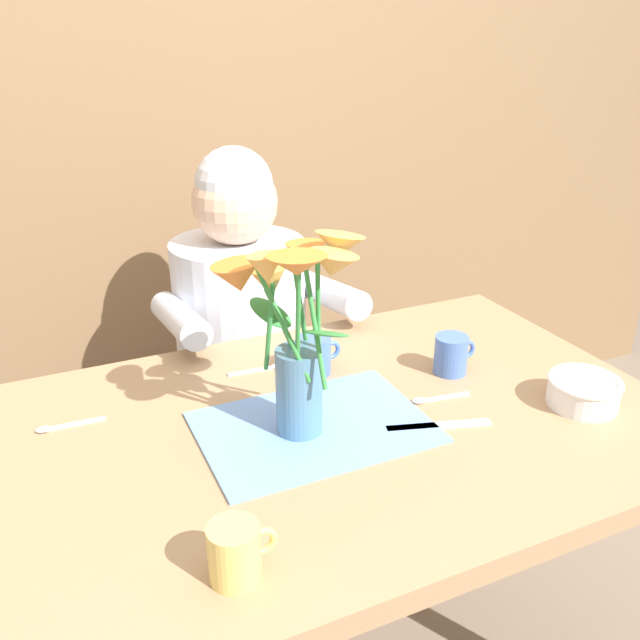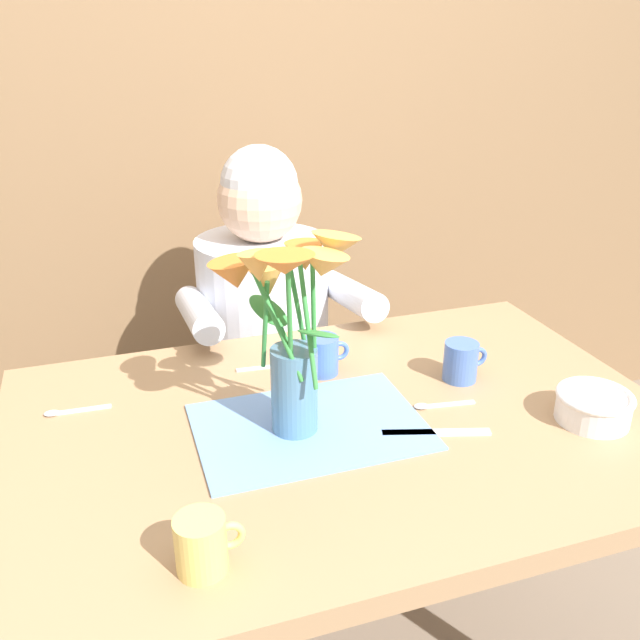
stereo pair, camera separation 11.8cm
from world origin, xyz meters
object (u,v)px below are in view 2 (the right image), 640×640
tea_cup (461,361)px  dinner_knife (436,433)px  coffee_cup (202,544)px  seated_person (266,360)px  ceramic_bowl (594,406)px  ceramic_mug (323,355)px  flower_vase (289,317)px

tea_cup → dinner_knife: bearing=-130.1°
dinner_knife → coffee_cup: coffee_cup is taller
tea_cup → seated_person: bearing=116.2°
seated_person → coffee_cup: bearing=-112.5°
dinner_knife → tea_cup: 0.22m
dinner_knife → tea_cup: tea_cup is taller
seated_person → dinner_knife: 0.75m
seated_person → dinner_knife: (0.13, -0.71, 0.18)m
ceramic_bowl → dinner_knife: (-0.29, 0.05, -0.03)m
seated_person → ceramic_mug: bearing=-91.6°
ceramic_bowl → coffee_cup: coffee_cup is taller
seated_person → ceramic_mug: (0.02, -0.43, 0.22)m
dinner_knife → ceramic_mug: (-0.12, 0.28, 0.04)m
flower_vase → coffee_cup: 0.38m
seated_person → ceramic_bowl: seated_person is taller
seated_person → dinner_knife: seated_person is taller
seated_person → ceramic_bowl: bearing=-64.8°
coffee_cup → tea_cup: same height
seated_person → tea_cup: 0.65m
seated_person → ceramic_mug: seated_person is taller
ceramic_bowl → tea_cup: 0.26m
seated_person → dinner_knife: size_ratio=5.97×
ceramic_mug → tea_cup: bearing=-24.1°
ceramic_mug → seated_person: bearing=92.1°
flower_vase → seated_person: bearing=80.3°
flower_vase → dinner_knife: 0.33m
ceramic_mug → tea_cup: size_ratio=1.00×
flower_vase → tea_cup: (0.38, 0.08, -0.18)m
ceramic_mug → tea_cup: (0.25, -0.11, 0.00)m
seated_person → tea_cup: bearing=-67.4°
coffee_cup → tea_cup: bearing=31.4°
coffee_cup → ceramic_mug: bearing=55.3°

